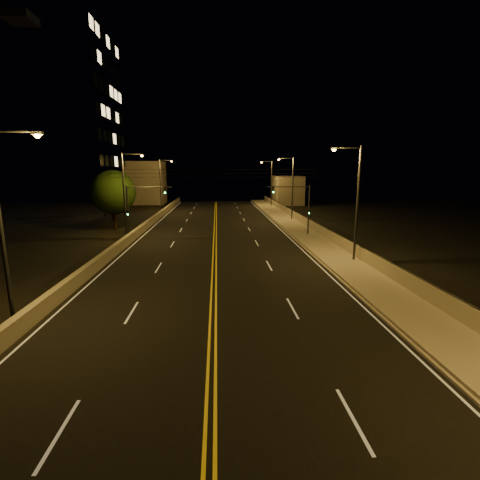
{
  "coord_description": "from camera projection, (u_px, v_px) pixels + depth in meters",
  "views": [
    {
      "loc": [
        0.3,
        -7.87,
        7.73
      ],
      "look_at": [
        2.0,
        18.0,
        2.5
      ],
      "focal_mm": 26.0,
      "sensor_mm": 36.0,
      "label": 1
    }
  ],
  "objects": [
    {
      "name": "parapet_wall",
      "position": [
        361.0,
        253.0,
        29.41
      ],
      "size": [
        0.3,
        120.0,
        1.0
      ],
      "primitive_type": "cube",
      "color": "gray",
      "rests_on": "sidewalk"
    },
    {
      "name": "streetlight_3",
      "position": [
        270.0,
        181.0,
        72.91
      ],
      "size": [
        2.55,
        0.28,
        9.64
      ],
      "color": "#2D2D33",
      "rests_on": "ground"
    },
    {
      "name": "streetlight_6",
      "position": [
        162.0,
        182.0,
        64.44
      ],
      "size": [
        2.55,
        0.28,
        9.64
      ],
      "color": "#2D2D33",
      "rests_on": "ground"
    },
    {
      "name": "sidewalk",
      "position": [
        342.0,
        261.0,
        29.43
      ],
      "size": [
        3.6,
        120.0,
        0.3
      ],
      "primitive_type": "cube",
      "color": "gray",
      "rests_on": "ground"
    },
    {
      "name": "tree_0",
      "position": [
        113.0,
        192.0,
        45.33
      ],
      "size": [
        5.71,
        5.71,
        7.74
      ],
      "color": "black",
      "rests_on": "ground"
    },
    {
      "name": "streetlight_5",
      "position": [
        126.0,
        190.0,
        39.2
      ],
      "size": [
        2.55,
        0.28,
        9.64
      ],
      "color": "#2D2D33",
      "rests_on": "ground"
    },
    {
      "name": "curb",
      "position": [
        320.0,
        262.0,
        29.33
      ],
      "size": [
        0.14,
        120.0,
        0.15
      ],
      "primitive_type": "cube",
      "color": "gray",
      "rests_on": "ground"
    },
    {
      "name": "traffic_signal_right",
      "position": [
        300.0,
        204.0,
        40.43
      ],
      "size": [
        5.11,
        0.31,
        6.04
      ],
      "color": "#2D2D33",
      "rests_on": "ground"
    },
    {
      "name": "parapet_rail",
      "position": [
        362.0,
        247.0,
        29.3
      ],
      "size": [
        0.06,
        120.0,
        0.06
      ],
      "primitive_type": "cylinder",
      "rotation": [
        1.57,
        0.0,
        0.0
      ],
      "color": "black",
      "rests_on": "parapet_wall"
    },
    {
      "name": "road",
      "position": [
        214.0,
        265.0,
        28.76
      ],
      "size": [
        18.0,
        120.0,
        0.02
      ],
      "primitive_type": "cube",
      "color": "black",
      "rests_on": "ground"
    },
    {
      "name": "streetlight_1",
      "position": [
        355.0,
        197.0,
        28.39
      ],
      "size": [
        2.55,
        0.28,
        9.64
      ],
      "color": "#2D2D33",
      "rests_on": "ground"
    },
    {
      "name": "lane_markings",
      "position": [
        214.0,
        265.0,
        28.69
      ],
      "size": [
        17.32,
        116.0,
        0.0
      ],
      "color": "silver",
      "rests_on": "road"
    },
    {
      "name": "building_tower",
      "position": [
        32.0,
        126.0,
        53.14
      ],
      "size": [
        24.0,
        15.0,
        29.99
      ],
      "color": "gray",
      "rests_on": "ground"
    },
    {
      "name": "ground",
      "position": [
        209.0,
        467.0,
        9.2
      ],
      "size": [
        160.0,
        160.0,
        0.0
      ],
      "primitive_type": "plane",
      "color": "black",
      "rests_on": "ground"
    },
    {
      "name": "traffic_signal_left",
      "position": [
        137.0,
        205.0,
        39.22
      ],
      "size": [
        5.11,
        0.31,
        6.04
      ],
      "color": "#2D2D33",
      "rests_on": "ground"
    },
    {
      "name": "jersey_barrier",
      "position": [
        100.0,
        261.0,
        28.08
      ],
      "size": [
        0.45,
        120.0,
        0.96
      ],
      "primitive_type": "cube",
      "color": "gray",
      "rests_on": "ground"
    },
    {
      "name": "overhead_wires",
      "position": [
        214.0,
        173.0,
        36.6
      ],
      "size": [
        22.0,
        0.03,
        0.83
      ],
      "color": "black"
    },
    {
      "name": "streetlight_4",
      "position": [
        5.0,
        216.0,
        16.73
      ],
      "size": [
        2.55,
        0.28,
        9.64
      ],
      "color": "#2D2D33",
      "rests_on": "ground"
    },
    {
      "name": "distant_building_right",
      "position": [
        287.0,
        190.0,
        80.41
      ],
      "size": [
        6.0,
        10.0,
        6.38
      ],
      "primitive_type": "cube",
      "color": "gray",
      "rests_on": "ground"
    },
    {
      "name": "distant_building_left",
      "position": [
        147.0,
        183.0,
        80.68
      ],
      "size": [
        8.0,
        8.0,
        9.67
      ],
      "primitive_type": "cube",
      "color": "gray",
      "rests_on": "ground"
    },
    {
      "name": "streetlight_2",
      "position": [
        291.0,
        185.0,
        52.72
      ],
      "size": [
        2.55,
        0.28,
        9.64
      ],
      "color": "#2D2D33",
      "rests_on": "ground"
    },
    {
      "name": "tree_1",
      "position": [
        111.0,
        190.0,
        52.96
      ],
      "size": [
        5.52,
        5.52,
        7.48
      ],
      "color": "black",
      "rests_on": "ground"
    }
  ]
}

